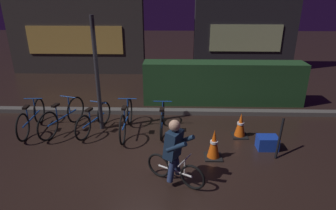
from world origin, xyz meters
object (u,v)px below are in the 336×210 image
Objects in this scene: traffic_cone_near at (214,144)px; blue_crate at (267,143)px; parked_bike_center_left at (94,120)px; closed_umbrella at (280,138)px; parked_bike_center_right at (126,119)px; traffic_cone_far at (240,125)px; cyclist at (175,151)px; parked_bike_right_mid at (162,119)px; parked_bike_leftmost at (31,118)px; parked_bike_left_mid at (63,117)px; street_post at (97,76)px.

traffic_cone_near reaches higher than blue_crate.
traffic_cone_near is at bearing -93.74° from parked_bike_center_left.
parked_bike_center_right is at bearing 103.11° from closed_umbrella.
traffic_cone_near reaches higher than traffic_cone_far.
traffic_cone_far is 1.36× the size of blue_crate.
cyclist is at bearing -134.37° from traffic_cone_near.
parked_bike_leftmost is at bearing 91.67° from parked_bike_right_mid.
parked_bike_center_left is 2.25× the size of traffic_cone_near.
street_post is at bearing -64.38° from parked_bike_left_mid.
parked_bike_center_right is (2.35, -0.06, 0.02)m from parked_bike_leftmost.
cyclist is (-1.55, -1.80, 0.34)m from traffic_cone_far.
cyclist is at bearing -107.90° from parked_bike_left_mid.
cyclist reaches higher than parked_bike_right_mid.
parked_bike_left_mid is 1.35× the size of cyclist.
parked_bike_left_mid reaches higher than traffic_cone_far.
parked_bike_left_mid is at bearing 170.87° from blue_crate.
closed_umbrella is (4.18, -0.98, 0.08)m from parked_bike_center_left.
traffic_cone_far is 0.76m from blue_crate.
parked_bike_leftmost is 3.78× the size of blue_crate.
blue_crate is (3.22, -0.67, -0.21)m from parked_bike_center_right.
traffic_cone_far is at bearing -5.46° from street_post.
parked_bike_right_mid is 1.89m from traffic_cone_far.
parked_bike_left_mid is 5.07m from closed_umbrella.
street_post is 3.60m from traffic_cone_far.
cyclist is (1.18, -1.89, 0.27)m from parked_bike_center_right.
parked_bike_center_right is 3.49m from closed_umbrella.
closed_umbrella is (5.73, -0.97, 0.05)m from parked_bike_leftmost.
parked_bike_right_mid is at bearing 128.89° from cyclist.
parked_bike_left_mid reaches higher than blue_crate.
blue_crate is (3.89, -0.90, -1.24)m from street_post.
traffic_cone_far is (1.87, -0.24, -0.03)m from parked_bike_right_mid.
street_post is at bearing -19.71° from parked_bike_center_left.
parked_bike_center_left reaches higher than traffic_cone_near.
parked_bike_leftmost reaches higher than traffic_cone_near.
parked_bike_center_left is 1.17× the size of cyclist.
parked_bike_right_mid is (3.22, 0.09, -0.03)m from parked_bike_leftmost.
parked_bike_leftmost reaches higher than traffic_cone_far.
traffic_cone_near is at bearing 75.60° from cyclist.
street_post is 2.23× the size of cyclist.
parked_bike_center_right is at bearing -76.02° from parked_bike_left_mid.
parked_bike_leftmost is 2.35m from parked_bike_center_right.
parked_bike_center_right is (0.68, -0.23, -1.02)m from street_post.
blue_crate is at bearing -108.87° from parked_bike_right_mid.
street_post is 4.18m from blue_crate.
cyclist reaches higher than blue_crate.
blue_crate is at bearing 59.99° from closed_umbrella.
parked_bike_center_left reaches higher than blue_crate.
traffic_cone_near is (1.99, -1.07, -0.05)m from parked_bike_center_right.
traffic_cone_near is at bearing -161.94° from blue_crate.
traffic_cone_near is (1.13, -1.21, -0.01)m from parked_bike_right_mid.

